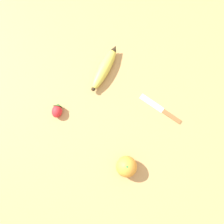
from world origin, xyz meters
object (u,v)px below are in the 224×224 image
at_px(banana, 104,68).
at_px(paring_knife, 162,110).
at_px(strawberry, 57,110).
at_px(orange, 127,167).

relative_size(banana, paring_knife, 1.19).
relative_size(strawberry, paring_knife, 0.32).
relative_size(banana, orange, 2.79).
bearing_deg(strawberry, paring_knife, -81.59).
bearing_deg(banana, paring_knife, -100.34).
xyz_separation_m(orange, strawberry, (0.29, -0.15, -0.02)).
bearing_deg(paring_knife, strawberry, 126.44).
bearing_deg(strawberry, banana, -38.58).
distance_m(banana, strawberry, 0.25).
bearing_deg(banana, strawberry, 159.95).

